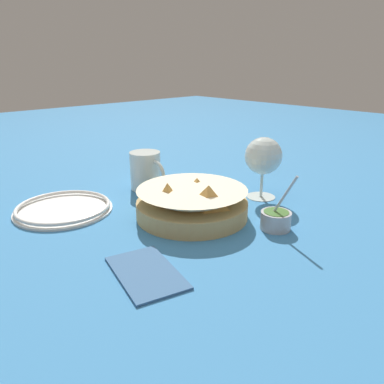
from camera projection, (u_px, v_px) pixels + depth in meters
name	position (u px, v px, depth m)	size (l,w,h in m)	color
ground_plane	(172.00, 215.00, 0.81)	(4.00, 4.00, 0.00)	teal
food_basket	(192.00, 204.00, 0.79)	(0.24, 0.24, 0.08)	tan
sauce_cup	(276.00, 219.00, 0.73)	(0.07, 0.06, 0.12)	#B7B7BC
wine_glass	(263.00, 158.00, 0.88)	(0.09, 0.09, 0.15)	silver
beer_mug	(146.00, 172.00, 0.96)	(0.12, 0.08, 0.10)	silver
side_plate	(63.00, 208.00, 0.82)	(0.21, 0.21, 0.01)	white
napkin	(146.00, 271.00, 0.58)	(0.16, 0.12, 0.01)	#38608E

